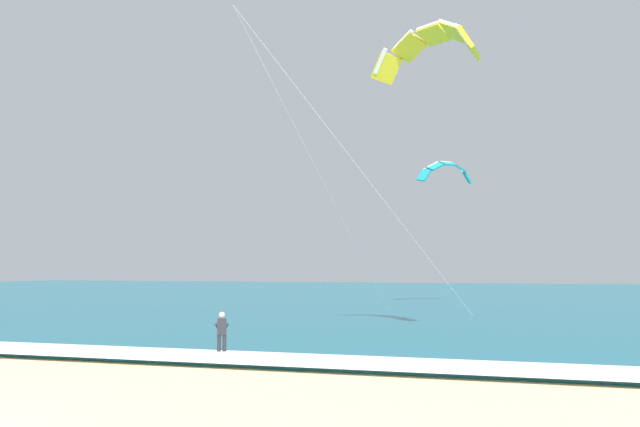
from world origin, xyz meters
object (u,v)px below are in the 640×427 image
kitesurfer (222,332)px  kite_distant (447,170)px  surfboard (222,357)px  kite_primary (428,46)px

kitesurfer → kite_distant: 39.22m
kitesurfer → surfboard: bearing=-63.4°
kitesurfer → kite_primary: (6.28, 9.55, 13.11)m
kite_distant → surfboard: bearing=-95.1°
surfboard → kite_distant: 39.49m
kite_distant → kite_primary: bearing=-84.0°
kite_primary → kite_distant: size_ratio=3.08×
kitesurfer → kite_primary: 17.40m
kitesurfer → kite_distant: bearing=84.9°
surfboard → kite_distant: size_ratio=0.32×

